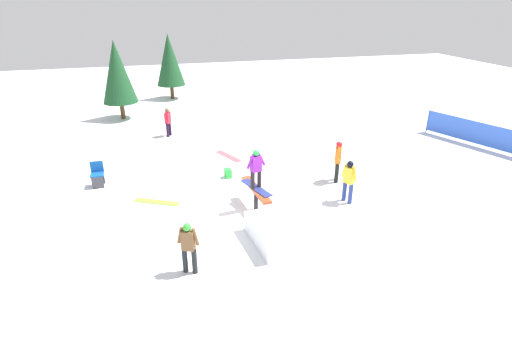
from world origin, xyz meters
name	(u,v)px	position (x,y,z in m)	size (l,w,h in m)	color
ground_plane	(256,209)	(0.00, 0.00, 0.00)	(60.00, 60.00, 0.00)	white
rail_feature	(256,192)	(0.00, 0.00, 0.62)	(1.95, 0.48, 0.75)	black
snow_kicker_ramp	(281,231)	(-1.87, -0.20, 0.30)	(1.80, 1.50, 0.59)	white
main_rider_on_rail	(256,170)	(0.00, 0.00, 1.36)	(1.44, 0.70, 1.27)	navy
bystander_orange	(338,159)	(1.28, -3.38, 0.85)	(0.60, 0.38, 1.52)	black
bystander_yellow	(349,179)	(-0.28, -3.01, 0.81)	(0.60, 0.31, 1.44)	navy
bystander_red	(168,121)	(8.03, 2.17, 0.77)	(0.57, 0.37, 1.37)	#24122D
bystander_brown	(189,245)	(-2.60, 2.36, 0.78)	(0.32, 0.54, 1.38)	black
loose_snowboard_coral	(229,156)	(4.67, -0.06, 0.01)	(1.54, 0.28, 0.02)	#EB5964
loose_snowboard_lime	(157,202)	(1.30, 3.03, 0.01)	(1.53, 0.28, 0.02)	#8CD43B
folding_chair	(98,175)	(3.12, 4.96, 0.41)	(0.45, 0.45, 0.88)	#3F3F44
backpack_on_snow	(228,173)	(2.61, 0.37, 0.17)	(0.30, 0.22, 0.34)	green
safety_fence	(478,133)	(3.04, -11.06, 0.60)	(4.69, 1.79, 1.10)	blue
pine_tree_near	(117,72)	(11.72, 4.40, 2.53)	(1.83, 1.83, 4.16)	#4C331E
pine_tree_far	(169,60)	(15.71, 1.44, 2.47)	(1.79, 1.79, 4.06)	#4C331E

